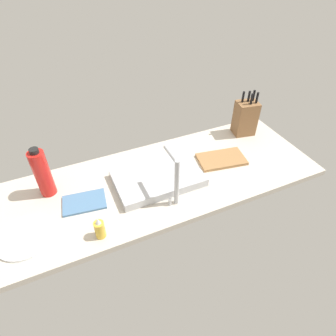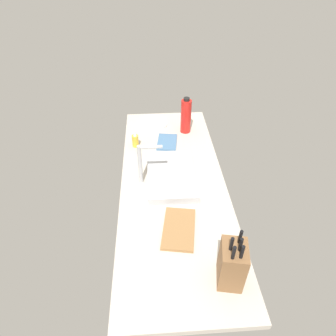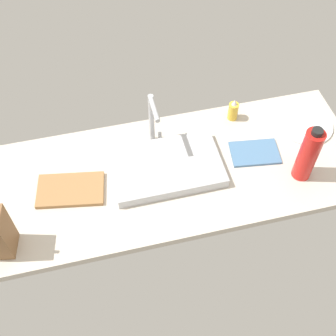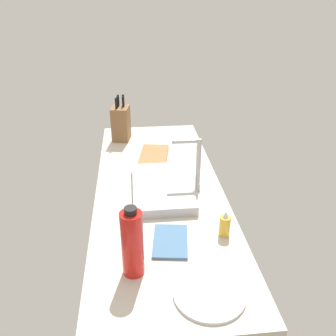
{
  "view_description": "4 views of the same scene",
  "coord_description": "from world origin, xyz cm",
  "px_view_note": "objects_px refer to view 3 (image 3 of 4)",
  "views": [
    {
      "loc": [
        44.78,
        107.95,
        110.46
      ],
      "look_at": [
        -3.19,
        1.05,
        10.6
      ],
      "focal_mm": 30.68,
      "sensor_mm": 36.0,
      "label": 1
    },
    {
      "loc": [
        -135.19,
        11.97,
        123.73
      ],
      "look_at": [
        2.17,
        3.01,
        12.4
      ],
      "focal_mm": 31.07,
      "sensor_mm": 36.0,
      "label": 2
    },
    {
      "loc": [
        -23.03,
        -109.0,
        155.54
      ],
      "look_at": [
        2.1,
        -4.44,
        12.58
      ],
      "focal_mm": 47.13,
      "sensor_mm": 36.0,
      "label": 3
    },
    {
      "loc": [
        158.5,
        -12.04,
        98.79
      ],
      "look_at": [
        -3.79,
        4.92,
        13.26
      ],
      "focal_mm": 38.61,
      "sensor_mm": 36.0,
      "label": 4
    }
  ],
  "objects_px": {
    "sink_basin": "(167,167)",
    "faucet": "(153,117)",
    "cutting_board": "(71,190)",
    "dish_towel": "(255,153)",
    "soap_bottle": "(233,110)",
    "dinner_plate": "(305,125)",
    "water_bottle": "(308,155)"
  },
  "relations": [
    {
      "from": "sink_basin",
      "to": "dinner_plate",
      "type": "height_order",
      "value": "sink_basin"
    },
    {
      "from": "water_bottle",
      "to": "dish_towel",
      "type": "distance_m",
      "value": 0.25
    },
    {
      "from": "soap_bottle",
      "to": "dinner_plate",
      "type": "distance_m",
      "value": 0.34
    },
    {
      "from": "soap_bottle",
      "to": "dish_towel",
      "type": "relative_size",
      "value": 0.55
    },
    {
      "from": "faucet",
      "to": "dinner_plate",
      "type": "height_order",
      "value": "faucet"
    },
    {
      "from": "sink_basin",
      "to": "dish_towel",
      "type": "xyz_separation_m",
      "value": [
        0.4,
        -0.0,
        -0.02
      ]
    },
    {
      "from": "cutting_board",
      "to": "dish_towel",
      "type": "distance_m",
      "value": 0.81
    },
    {
      "from": "dinner_plate",
      "to": "dish_towel",
      "type": "height_order",
      "value": "same"
    },
    {
      "from": "sink_basin",
      "to": "dish_towel",
      "type": "relative_size",
      "value": 2.2
    },
    {
      "from": "cutting_board",
      "to": "dinner_plate",
      "type": "distance_m",
      "value": 1.11
    },
    {
      "from": "water_bottle",
      "to": "dinner_plate",
      "type": "bearing_deg",
      "value": 61.77
    },
    {
      "from": "sink_basin",
      "to": "water_bottle",
      "type": "xyz_separation_m",
      "value": [
        0.55,
        -0.15,
        0.11
      ]
    },
    {
      "from": "dish_towel",
      "to": "sink_basin",
      "type": "bearing_deg",
      "value": 179.79
    },
    {
      "from": "sink_basin",
      "to": "water_bottle",
      "type": "distance_m",
      "value": 0.58
    },
    {
      "from": "sink_basin",
      "to": "faucet",
      "type": "relative_size",
      "value": 1.71
    },
    {
      "from": "sink_basin",
      "to": "faucet",
      "type": "distance_m",
      "value": 0.22
    },
    {
      "from": "water_bottle",
      "to": "dish_towel",
      "type": "xyz_separation_m",
      "value": [
        -0.15,
        0.15,
        -0.13
      ]
    },
    {
      "from": "cutting_board",
      "to": "soap_bottle",
      "type": "xyz_separation_m",
      "value": [
        0.78,
        0.24,
        0.04
      ]
    },
    {
      "from": "soap_bottle",
      "to": "water_bottle",
      "type": "xyz_separation_m",
      "value": [
        0.18,
        -0.38,
        0.08
      ]
    },
    {
      "from": "dinner_plate",
      "to": "soap_bottle",
      "type": "bearing_deg",
      "value": 157.89
    },
    {
      "from": "sink_basin",
      "to": "water_bottle",
      "type": "height_order",
      "value": "water_bottle"
    },
    {
      "from": "dinner_plate",
      "to": "dish_towel",
      "type": "relative_size",
      "value": 1.18
    },
    {
      "from": "water_bottle",
      "to": "faucet",
      "type": "bearing_deg",
      "value": 150.65
    },
    {
      "from": "soap_bottle",
      "to": "water_bottle",
      "type": "distance_m",
      "value": 0.43
    },
    {
      "from": "faucet",
      "to": "cutting_board",
      "type": "bearing_deg",
      "value": -155.12
    },
    {
      "from": "sink_basin",
      "to": "faucet",
      "type": "xyz_separation_m",
      "value": [
        -0.02,
        0.17,
        0.14
      ]
    },
    {
      "from": "dish_towel",
      "to": "soap_bottle",
      "type": "bearing_deg",
      "value": 96.95
    },
    {
      "from": "sink_basin",
      "to": "water_bottle",
      "type": "relative_size",
      "value": 1.65
    },
    {
      "from": "faucet",
      "to": "cutting_board",
      "type": "distance_m",
      "value": 0.46
    },
    {
      "from": "sink_basin",
      "to": "cutting_board",
      "type": "height_order",
      "value": "sink_basin"
    },
    {
      "from": "faucet",
      "to": "soap_bottle",
      "type": "height_order",
      "value": "faucet"
    },
    {
      "from": "faucet",
      "to": "soap_bottle",
      "type": "bearing_deg",
      "value": 8.65
    }
  ]
}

